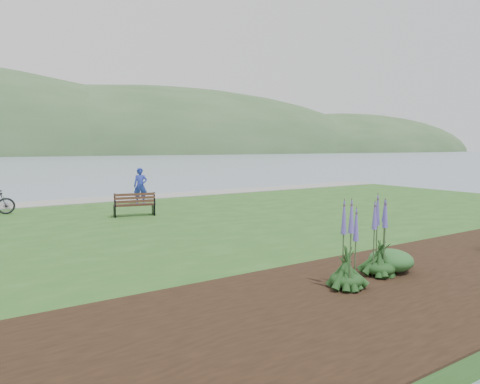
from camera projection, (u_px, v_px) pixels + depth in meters
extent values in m
plane|color=slate|center=(203.00, 224.00, 16.85)|extent=(600.00, 600.00, 0.00)
cube|color=#25511C|center=(229.00, 227.00, 15.15)|extent=(34.00, 20.00, 0.40)
cube|color=gray|center=(142.00, 197.00, 22.58)|extent=(34.00, 2.20, 0.03)
cube|color=#311C13|center=(134.00, 205.00, 16.44)|extent=(1.58, 0.82, 0.05)
cube|color=#311C13|center=(135.00, 198.00, 16.15)|extent=(1.51, 0.45, 0.47)
cube|color=black|center=(115.00, 211.00, 16.20)|extent=(0.16, 0.52, 0.41)
cube|color=black|center=(153.00, 209.00, 16.73)|extent=(0.16, 0.52, 0.41)
imported|color=#22309D|center=(140.00, 183.00, 19.74)|extent=(0.86, 0.75, 1.99)
ellipsoid|color=#133413|center=(380.00, 268.00, 8.69)|extent=(0.62, 0.62, 0.31)
cone|color=#4D429A|center=(381.00, 222.00, 8.59)|extent=(0.36, 0.36, 1.59)
ellipsoid|color=#133413|center=(346.00, 279.00, 7.92)|extent=(0.62, 0.62, 0.31)
cone|color=#4D429A|center=(348.00, 232.00, 7.83)|extent=(0.32, 0.32, 1.48)
ellipsoid|color=#1E4C21|center=(391.00, 260.00, 8.97)|extent=(0.92, 0.92, 0.46)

